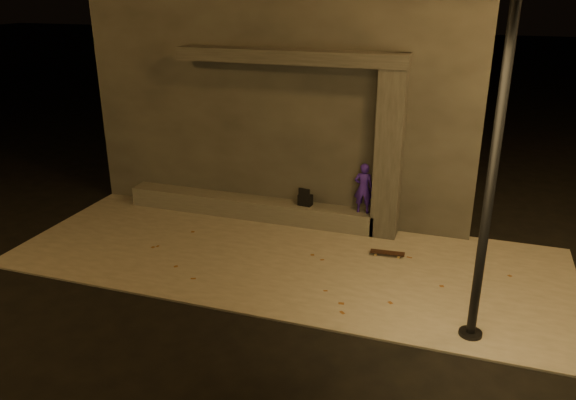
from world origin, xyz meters
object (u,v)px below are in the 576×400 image
(skateboarder, at_px, (364,188))
(backpack, at_px, (305,199))
(street_lamp_0, at_px, (509,54))
(skateboard, at_px, (387,253))
(column, at_px, (389,155))

(skateboarder, distance_m, backpack, 1.38)
(backpack, bearing_deg, street_lamp_0, -34.52)
(backpack, xyz_separation_m, skateboard, (2.06, -1.05, -0.53))
(column, xyz_separation_m, skateboarder, (-0.50, 0.00, -0.79))
(skateboard, bearing_deg, street_lamp_0, -58.01)
(backpack, relative_size, street_lamp_0, 0.06)
(skateboarder, relative_size, street_lamp_0, 0.15)
(skateboard, distance_m, street_lamp_0, 5.13)
(street_lamp_0, bearing_deg, backpack, 137.86)
(column, relative_size, street_lamp_0, 0.47)
(skateboard, xyz_separation_m, street_lamp_0, (1.68, -2.34, 4.24))
(column, distance_m, backpack, 2.18)
(backpack, relative_size, skateboard, 0.61)
(backpack, bearing_deg, skateboard, -19.32)
(skateboarder, relative_size, skateboard, 1.61)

